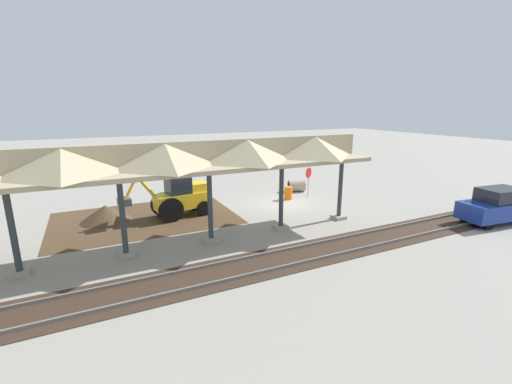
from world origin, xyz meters
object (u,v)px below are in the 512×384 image
concrete_pipe (296,186)px  stop_sign (308,176)px  distant_parked_car (497,206)px  backhoe (180,196)px  traffic_barrel (288,193)px

concrete_pipe → stop_sign: bearing=88.8°
concrete_pipe → distant_parked_car: distant_parked_car is taller
distant_parked_car → stop_sign: bearing=-57.0°
backhoe → concrete_pipe: size_ratio=3.69×
traffic_barrel → backhoe: bearing=3.2°
stop_sign → distant_parked_car: bearing=123.0°
stop_sign → concrete_pipe: bearing=-91.2°
backhoe → traffic_barrel: size_ratio=5.87×
backhoe → stop_sign: bearing=-176.8°
traffic_barrel → distant_parked_car: bearing=130.1°
backhoe → concrete_pipe: 9.83m
backhoe → traffic_barrel: bearing=-176.8°
distant_parked_car → concrete_pipe: bearing=-61.1°
backhoe → concrete_pipe: bearing=-167.4°
backhoe → distant_parked_car: size_ratio=1.21×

